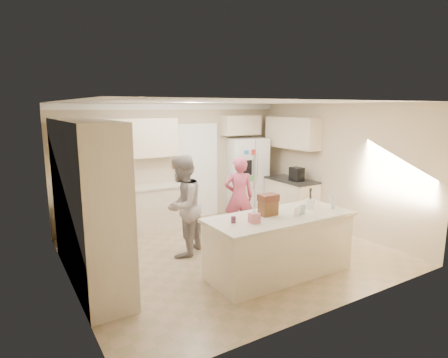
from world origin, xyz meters
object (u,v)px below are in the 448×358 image
tissue_box (254,218)px  teen_girl (239,197)px  coffee_maker (297,174)px  utensil_crock (310,204)px  teen_boy (182,206)px  refrigerator (246,175)px  dollhouse_body (268,208)px  island_base (279,246)px

tissue_box → teen_girl: bearing=62.3°
coffee_maker → utensil_crock: coffee_maker is taller
utensil_crock → teen_boy: 2.11m
tissue_box → teen_girl: teen_girl is taller
utensil_crock → tissue_box: size_ratio=1.07×
refrigerator → teen_girl: bearing=-118.2°
utensil_crock → teen_girl: (-0.24, 1.68, -0.21)m
dollhouse_body → teen_boy: (-0.78, 1.35, -0.17)m
dollhouse_body → teen_boy: teen_boy is taller
refrigerator → coffee_maker: refrigerator is taller
coffee_maker → utensil_crock: size_ratio=2.00×
tissue_box → teen_boy: 1.60m
teen_boy → tissue_box: bearing=64.2°
coffee_maker → teen_girl: size_ratio=0.19×
utensil_crock → dollhouse_body: bearing=176.4°
utensil_crock → refrigerator: bearing=73.5°
utensil_crock → dollhouse_body: (-0.80, 0.05, 0.04)m
tissue_box → refrigerator: bearing=56.9°
refrigerator → teen_girl: (-1.15, -1.41, -0.11)m
island_base → teen_boy: teen_boy is taller
refrigerator → dollhouse_body: refrigerator is taller
teen_boy → teen_girl: size_ratio=1.10×
island_base → dollhouse_body: 0.62m
utensil_crock → tissue_box: (-1.20, -0.15, -0.00)m
coffee_maker → teen_boy: bearing=-171.3°
teen_girl → utensil_crock: bearing=121.8°
coffee_maker → teen_girl: 1.67m
teen_boy → teen_girl: 1.38m
utensil_crock → dollhouse_body: dollhouse_body is taller
refrigerator → utensil_crock: bearing=-95.5°
coffee_maker → tissue_box: bearing=-142.4°
teen_boy → teen_girl: (1.35, 0.29, -0.08)m
refrigerator → dollhouse_body: bearing=-108.4°
coffee_maker → island_base: 2.87m
refrigerator → coffee_maker: bearing=-57.8°
utensil_crock → coffee_maker: bearing=52.9°
coffee_maker → tissue_box: coffee_maker is taller
refrigerator → teen_boy: 3.03m
coffee_maker → tissue_box: (-2.60, -2.00, -0.07)m
dollhouse_body → teen_girl: 1.74m
refrigerator → dollhouse_body: (-1.72, -3.05, 0.14)m
refrigerator → teen_boy: (-2.50, -1.70, -0.03)m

